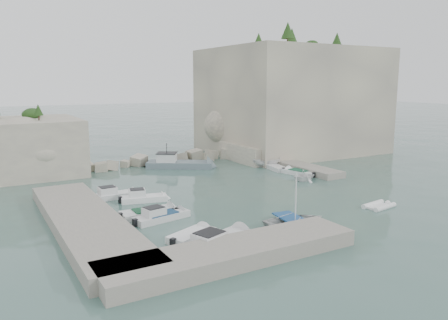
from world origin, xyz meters
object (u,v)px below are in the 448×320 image
tender_east_b (299,175)px  motorboat_d (162,220)px  work_boat (180,168)px  tender_east_c (275,169)px  motorboat_a (115,198)px  motorboat_e (191,239)px  tender_east_a (304,181)px  rowboat (295,226)px  motorboat_c (149,216)px  motorboat_b (144,201)px  motorboat_f (218,246)px  tender_east_d (267,167)px  inflatable_dinghy (379,208)px

tender_east_b → motorboat_d: bearing=98.4°
work_boat → tender_east_c: bearing=-3.2°
motorboat_a → motorboat_e: motorboat_a is taller
tender_east_a → tender_east_c: tender_east_a is taller
rowboat → tender_east_a: 16.99m
motorboat_e → work_boat: 28.05m
tender_east_b → tender_east_a: bearing=137.4°
motorboat_c → tender_east_c: same height
motorboat_d → tender_east_b: motorboat_d is taller
motorboat_b → motorboat_e: bearing=-79.3°
motorboat_d → tender_east_c: size_ratio=1.12×
motorboat_d → tender_east_b: 23.81m
motorboat_f → motorboat_d: bearing=79.6°
motorboat_b → motorboat_c: motorboat_b is taller
motorboat_f → tender_east_b: 26.51m
motorboat_d → tender_east_a: 21.14m
tender_east_c → tender_east_d: size_ratio=1.24×
motorboat_b → inflatable_dinghy: 22.59m
tender_east_c → work_boat: (-10.63, 7.61, 0.00)m
motorboat_d → rowboat: bearing=-49.3°
inflatable_dinghy → motorboat_c: bearing=148.8°
motorboat_e → tender_east_b: 26.09m
motorboat_b → motorboat_e: motorboat_b is taller
motorboat_c → tender_east_b: (22.71, 6.94, 0.00)m
motorboat_a → tender_east_d: size_ratio=1.37×
motorboat_f → rowboat: 7.65m
motorboat_c → motorboat_f: size_ratio=0.79×
rowboat → tender_east_b: size_ratio=1.09×
motorboat_d → inflatable_dinghy: bearing=-30.6°
motorboat_e → motorboat_f: (1.05, -2.23, 0.00)m
motorboat_e → motorboat_f: motorboat_f is taller
motorboat_d → tender_east_b: size_ratio=1.12×
motorboat_a → motorboat_d: (1.41, -9.09, 0.00)m
motorboat_b → tender_east_b: bearing=19.1°
motorboat_a → motorboat_e: bearing=-86.5°
motorboat_a → motorboat_f: same height
motorboat_b → tender_east_c: bearing=30.5°
motorboat_e → tender_east_d: 29.29m
motorboat_a → motorboat_b: bearing=-53.5°
motorboat_a → motorboat_d: 9.19m
motorboat_f → tender_east_b: motorboat_f is taller
motorboat_f → tender_east_a: tender_east_a is taller
motorboat_a → tender_east_d: (22.92, 5.59, 0.00)m
motorboat_c → motorboat_e: same height
rowboat → motorboat_e: bearing=87.5°
motorboat_f → tender_east_d: bearing=28.1°
rowboat → motorboat_d: bearing=59.6°
motorboat_d → tender_east_d: (21.51, 14.68, 0.00)m
motorboat_e → tender_east_d: bearing=19.7°
motorboat_e → tender_east_d: (21.32, 20.08, 0.00)m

